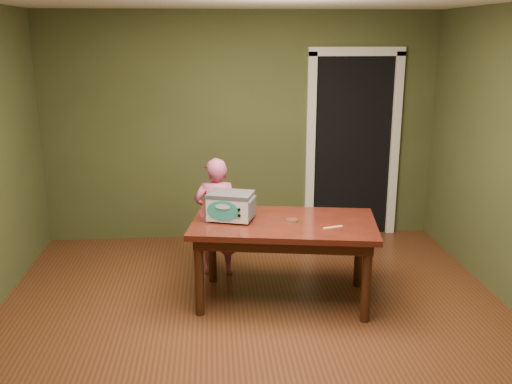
% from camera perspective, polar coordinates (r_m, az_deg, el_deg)
% --- Properties ---
extents(floor, '(5.00, 5.00, 0.00)m').
position_cam_1_polar(floor, '(4.61, 0.36, -14.85)').
color(floor, brown).
rests_on(floor, ground).
extents(room_shell, '(4.52, 5.02, 2.61)m').
position_cam_1_polar(room_shell, '(4.03, 0.40, 6.61)').
color(room_shell, '#444D29').
rests_on(room_shell, ground).
extents(doorway, '(1.10, 0.66, 2.25)m').
position_cam_1_polar(doorway, '(7.06, 9.04, 4.87)').
color(doorway, black).
rests_on(doorway, ground).
extents(dining_table, '(1.72, 1.15, 0.75)m').
position_cam_1_polar(dining_table, '(5.04, 2.80, -4.01)').
color(dining_table, '#38140C').
rests_on(dining_table, floor).
extents(toy_oven, '(0.46, 0.37, 0.25)m').
position_cam_1_polar(toy_oven, '(5.00, -2.56, -1.33)').
color(toy_oven, '#4C4F54').
rests_on(toy_oven, dining_table).
extents(baking_pan, '(0.10, 0.10, 0.02)m').
position_cam_1_polar(baking_pan, '(5.00, 3.63, -2.84)').
color(baking_pan, silver).
rests_on(baking_pan, dining_table).
extents(spatula, '(0.18, 0.08, 0.01)m').
position_cam_1_polar(spatula, '(4.87, 7.70, -3.52)').
color(spatula, '#E8C464').
rests_on(spatula, dining_table).
extents(child, '(0.45, 0.30, 1.19)m').
position_cam_1_polar(child, '(5.64, -3.98, -2.48)').
color(child, '#D35787').
rests_on(child, floor).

